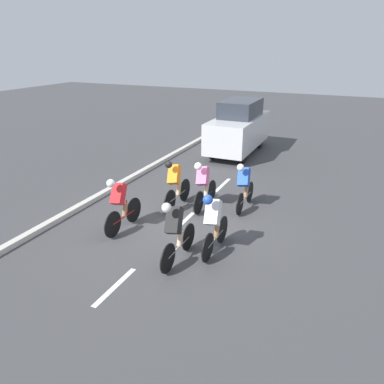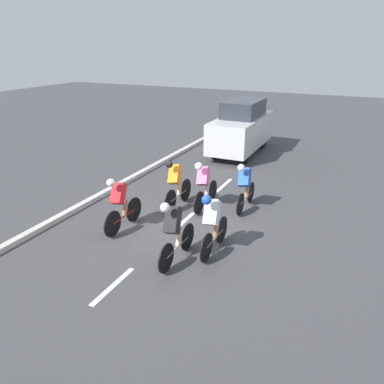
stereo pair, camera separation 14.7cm
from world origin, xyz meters
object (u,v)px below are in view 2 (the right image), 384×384
(cyclist_black, at_px, (174,230))
(cyclist_pink, at_px, (204,184))
(cyclist_blue, at_px, (245,185))
(cyclist_white, at_px, (212,221))
(cyclist_red, at_px, (120,202))
(support_car, at_px, (241,128))
(cyclist_orange, at_px, (176,183))

(cyclist_black, distance_m, cyclist_pink, 3.02)
(cyclist_blue, bearing_deg, cyclist_white, 91.94)
(cyclist_red, xyz_separation_m, support_car, (-0.49, -8.41, 0.37))
(cyclist_red, xyz_separation_m, cyclist_pink, (-1.42, -2.17, 0.00))
(cyclist_orange, distance_m, support_car, 6.53)
(cyclist_white, distance_m, support_car, 8.76)
(cyclist_black, bearing_deg, cyclist_white, -131.08)
(cyclist_blue, bearing_deg, cyclist_pink, 22.20)
(cyclist_red, relative_size, cyclist_orange, 0.97)
(cyclist_red, relative_size, support_car, 0.38)
(cyclist_pink, relative_size, support_car, 0.39)
(cyclist_black, bearing_deg, cyclist_red, -21.68)
(cyclist_red, bearing_deg, cyclist_blue, -133.81)
(cyclist_pink, bearing_deg, cyclist_white, 117.82)
(cyclist_pink, bearing_deg, cyclist_red, 56.90)
(cyclist_black, relative_size, support_car, 0.40)
(cyclist_white, bearing_deg, cyclist_pink, -62.18)
(cyclist_pink, distance_m, support_car, 6.32)
(cyclist_orange, distance_m, cyclist_black, 3.01)
(cyclist_orange, height_order, cyclist_blue, cyclist_orange)
(cyclist_black, bearing_deg, cyclist_blue, -98.79)
(cyclist_blue, height_order, cyclist_pink, cyclist_pink)
(cyclist_blue, bearing_deg, support_car, -70.73)
(cyclist_red, height_order, cyclist_pink, cyclist_red)
(cyclist_red, distance_m, cyclist_black, 2.14)
(support_car, bearing_deg, cyclist_pink, 98.45)
(cyclist_pink, bearing_deg, cyclist_blue, -157.80)
(cyclist_white, xyz_separation_m, support_car, (2.12, -8.49, 0.33))
(cyclist_orange, height_order, cyclist_pink, cyclist_orange)
(cyclist_orange, bearing_deg, cyclist_blue, -158.94)
(cyclist_red, bearing_deg, cyclist_orange, -108.49)
(cyclist_black, xyz_separation_m, cyclist_pink, (0.57, -2.96, -0.02))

